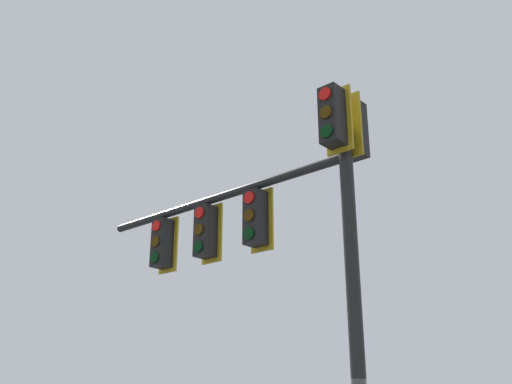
{
  "coord_description": "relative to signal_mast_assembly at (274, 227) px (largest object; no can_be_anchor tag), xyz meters",
  "views": [
    {
      "loc": [
        -3.52,
        7.55,
        2.09
      ],
      "look_at": [
        1.85,
        0.31,
        5.47
      ],
      "focal_mm": 41.57,
      "sensor_mm": 36.0,
      "label": 1
    }
  ],
  "objects": [
    {
      "name": "signal_mast_assembly",
      "position": [
        0.0,
        0.0,
        0.0
      ],
      "size": [
        5.61,
        1.02,
        6.65
      ],
      "color": "black",
      "rests_on": "ground"
    }
  ]
}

